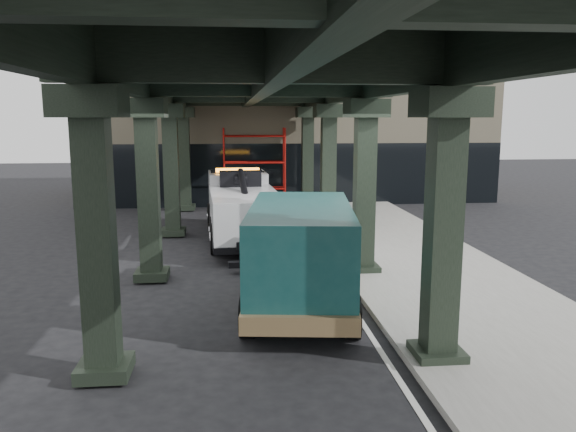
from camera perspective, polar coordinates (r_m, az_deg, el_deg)
ground at (r=14.25m, az=-0.90°, el=-8.44°), size 90.00×90.00×0.00m
sidewalk at (r=17.05m, az=13.82°, el=-5.36°), size 5.00×40.00×0.15m
lane_stripe at (r=16.36m, az=4.47°, el=-6.00°), size 0.12×38.00×0.01m
viaduct at (r=15.52m, az=-3.12°, el=13.51°), size 7.40×32.00×6.40m
building at (r=33.62m, az=-0.41°, el=9.12°), size 22.00×10.00×8.00m
scaffolding at (r=28.24m, az=-3.44°, el=5.10°), size 3.08×0.88×4.00m
tow_truck at (r=20.87m, az=-4.76°, el=1.10°), size 2.77×8.21×2.65m
towed_van at (r=13.37m, az=1.32°, el=-3.65°), size 3.15×6.44×2.51m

